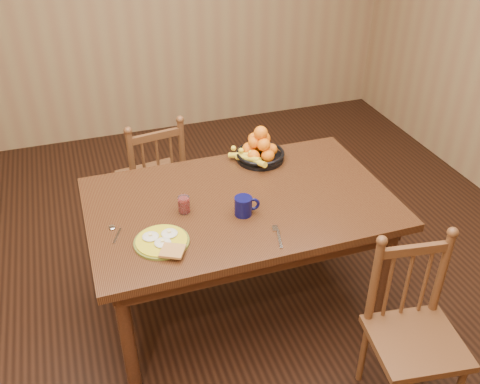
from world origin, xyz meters
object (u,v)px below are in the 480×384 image
object	(u,v)px
fruit_bowl	(259,150)
coffee_mug	(244,206)
dining_table	(240,213)
chair_far	(154,179)
breakfast_plate	(162,241)
chair_near	(413,333)

from	to	relation	value
fruit_bowl	coffee_mug	bearing A→B (deg)	-118.17
dining_table	chair_far	size ratio (longest dim) A/B	1.78
chair_far	breakfast_plate	size ratio (longest dim) A/B	2.94
chair_far	breakfast_plate	xyz separation A→B (m)	(-0.14, -1.09, 0.32)
chair_far	dining_table	bearing A→B (deg)	101.87
breakfast_plate	fruit_bowl	world-z (taller)	fruit_bowl
dining_table	breakfast_plate	xyz separation A→B (m)	(-0.47, -0.23, 0.10)
chair_near	breakfast_plate	distance (m)	1.24
chair_far	coffee_mug	bearing A→B (deg)	98.24
chair_near	coffee_mug	distance (m)	1.00
chair_far	chair_near	distance (m)	1.93
dining_table	fruit_bowl	size ratio (longest dim) A/B	4.94
fruit_bowl	dining_table	bearing A→B (deg)	-123.54
breakfast_plate	chair_far	bearing A→B (deg)	82.60
chair_far	breakfast_plate	bearing A→B (deg)	73.92
chair_near	chair_far	bearing A→B (deg)	125.41
chair_near	fruit_bowl	world-z (taller)	fruit_bowl
dining_table	chair_near	distance (m)	1.05
breakfast_plate	fruit_bowl	size ratio (longest dim) A/B	0.94
coffee_mug	chair_far	bearing A→B (deg)	106.92
breakfast_plate	coffee_mug	size ratio (longest dim) A/B	2.28
coffee_mug	fruit_bowl	xyz separation A→B (m)	(0.27, 0.50, 0.02)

